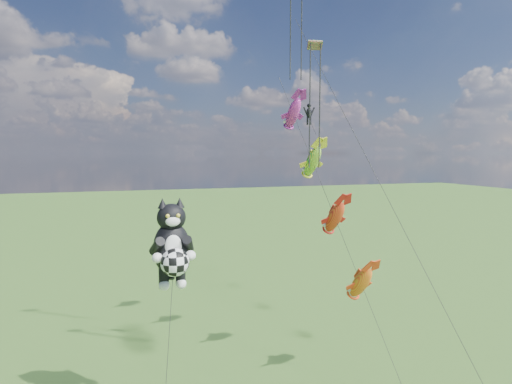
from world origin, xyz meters
name	(u,v)px	position (x,y,z in m)	size (l,w,h in m)	color
cat_kite_rig	(172,246)	(2.99, 4.98, 9.03)	(2.48, 4.12, 11.65)	brown
fish_windsock_rig	(323,189)	(14.32, 9.17, 11.54)	(2.30, 15.87, 20.55)	brown
parafoil_rig	(313,85)	(12.60, 7.49, 18.57)	(4.58, 17.10, 26.88)	brown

